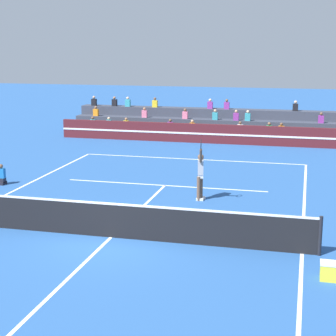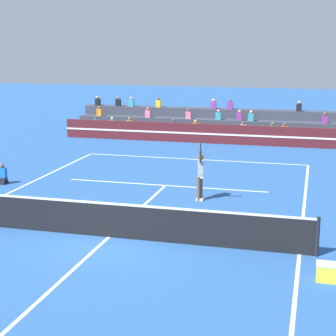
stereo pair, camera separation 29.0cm
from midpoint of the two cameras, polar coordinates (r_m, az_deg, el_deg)
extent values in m
plane|color=#285699|center=(16.78, -6.31, -7.02)|extent=(120.00, 120.00, 0.00)
cube|color=white|center=(27.85, 2.17, 0.90)|extent=(11.00, 0.10, 0.01)
cube|color=white|center=(15.82, 12.94, -8.48)|extent=(0.10, 23.80, 0.01)
cube|color=white|center=(22.66, -0.69, -1.78)|extent=(8.25, 0.10, 0.01)
cube|color=white|center=(16.78, -6.31, -7.00)|extent=(0.10, 12.85, 0.01)
cylinder|color=black|center=(15.64, 14.70, -6.70)|extent=(0.10, 0.10, 1.10)
cube|color=black|center=(16.62, -6.35, -5.39)|extent=(11.90, 0.02, 1.00)
cube|color=white|center=(16.47, -6.39, -3.64)|extent=(11.90, 0.04, 0.06)
cube|color=#51191E|center=(32.40, 3.94, 3.50)|extent=(18.00, 0.24, 1.10)
cube|color=white|center=(32.27, 3.90, 3.46)|extent=(18.00, 0.02, 0.10)
cube|color=#383D4C|center=(33.68, 4.31, 3.36)|extent=(17.95, 0.95, 0.55)
cube|color=yellow|center=(34.74, -4.51, 4.46)|extent=(0.32, 0.22, 0.44)
sphere|color=#9E7051|center=(34.70, -4.52, 4.98)|extent=(0.18, 0.18, 0.18)
cube|color=teal|center=(35.50, -7.88, 4.55)|extent=(0.32, 0.22, 0.44)
sphere|color=brown|center=(35.45, -7.89, 5.06)|extent=(0.18, 0.18, 0.18)
cube|color=orange|center=(33.66, 2.24, 4.23)|extent=(0.32, 0.22, 0.44)
sphere|color=tan|center=(33.62, 2.24, 4.77)|extent=(0.18, 0.18, 0.18)
cube|color=teal|center=(35.11, -6.25, 4.51)|extent=(0.32, 0.22, 0.44)
sphere|color=beige|center=(35.07, -6.27, 5.03)|extent=(0.18, 0.18, 0.18)
cube|color=purple|center=(33.97, -0.02, 4.32)|extent=(0.32, 0.22, 0.44)
sphere|color=brown|center=(33.92, -0.02, 4.85)|extent=(0.18, 0.18, 0.18)
cube|color=orange|center=(33.01, 11.18, 3.84)|extent=(0.32, 0.22, 0.44)
sphere|color=brown|center=(32.96, 11.21, 4.39)|extent=(0.18, 0.18, 0.18)
cube|color=silver|center=(33.20, 7.08, 4.03)|extent=(0.32, 0.22, 0.44)
sphere|color=brown|center=(33.16, 7.09, 4.58)|extent=(0.18, 0.18, 0.18)
cube|color=#338C4C|center=(33.05, 9.98, 3.90)|extent=(0.32, 0.22, 0.44)
sphere|color=brown|center=(33.00, 10.00, 4.45)|extent=(0.18, 0.18, 0.18)
cube|color=#383D4C|center=(34.57, 4.59, 4.05)|extent=(17.95, 0.95, 1.10)
cube|color=orange|center=(36.36, -7.56, 5.62)|extent=(0.32, 0.22, 0.44)
sphere|color=brown|center=(36.32, -7.58, 6.12)|extent=(0.18, 0.18, 0.18)
cube|color=pink|center=(34.65, 1.51, 5.39)|extent=(0.32, 0.22, 0.44)
sphere|color=brown|center=(34.61, 1.52, 5.92)|extent=(0.18, 0.18, 0.18)
cube|color=teal|center=(34.03, 7.86, 5.15)|extent=(0.32, 0.22, 0.44)
sphere|color=beige|center=(33.99, 7.87, 5.68)|extent=(0.18, 0.18, 0.18)
cube|color=purple|center=(34.11, 6.69, 5.20)|extent=(0.32, 0.22, 0.44)
sphere|color=tan|center=(34.07, 6.70, 5.73)|extent=(0.18, 0.18, 0.18)
cube|color=pink|center=(35.30, -2.63, 5.51)|extent=(0.32, 0.22, 0.44)
sphere|color=#9E7051|center=(35.26, -2.64, 6.03)|extent=(0.18, 0.18, 0.18)
cube|color=purple|center=(33.84, 15.04, 4.80)|extent=(0.32, 0.22, 0.44)
sphere|color=brown|center=(33.80, 15.07, 5.34)|extent=(0.18, 0.18, 0.18)
cube|color=teal|center=(34.29, 4.56, 5.28)|extent=(0.32, 0.22, 0.44)
sphere|color=tan|center=(34.26, 4.57, 5.81)|extent=(0.18, 0.18, 0.18)
cube|color=#383D4C|center=(35.46, 4.85, 4.70)|extent=(17.95, 0.95, 1.65)
cube|color=yellow|center=(36.03, -1.57, 6.54)|extent=(0.32, 0.22, 0.44)
sphere|color=brown|center=(36.00, -1.57, 7.05)|extent=(0.18, 0.18, 0.18)
cube|color=teal|center=(36.56, -4.34, 6.60)|extent=(0.32, 0.22, 0.44)
sphere|color=beige|center=(36.53, -4.35, 7.09)|extent=(0.18, 0.18, 0.18)
cube|color=black|center=(34.73, 12.58, 6.03)|extent=(0.32, 0.22, 0.44)
sphere|color=beige|center=(34.69, 12.61, 6.55)|extent=(0.18, 0.18, 0.18)
cube|color=black|center=(37.35, -7.75, 6.64)|extent=(0.32, 0.22, 0.44)
sphere|color=tan|center=(37.32, -7.76, 7.13)|extent=(0.18, 0.18, 0.18)
cube|color=black|center=(36.85, -5.68, 6.62)|extent=(0.32, 0.22, 0.44)
sphere|color=#9E7051|center=(36.82, -5.69, 7.11)|extent=(0.18, 0.18, 0.18)
cube|color=purple|center=(35.24, 4.06, 6.38)|extent=(0.32, 0.22, 0.44)
sphere|color=beige|center=(35.21, 4.07, 6.90)|extent=(0.18, 0.18, 0.18)
cube|color=purple|center=(35.08, 5.74, 6.32)|extent=(0.32, 0.22, 0.44)
sphere|color=brown|center=(35.05, 5.76, 6.84)|extent=(0.18, 0.18, 0.18)
cube|color=black|center=(23.84, -16.86, -1.47)|extent=(0.28, 0.36, 0.12)
cube|color=black|center=(23.81, -16.87, -1.19)|extent=(0.28, 0.24, 0.18)
cube|color=#1966B2|center=(23.75, -16.92, -0.51)|extent=(0.30, 0.18, 0.40)
sphere|color=brown|center=(23.69, -16.96, 0.18)|extent=(0.17, 0.17, 0.17)
cylinder|color=brown|center=(20.60, 2.96, -1.96)|extent=(0.14, 0.14, 0.90)
cylinder|color=brown|center=(20.39, 2.73, -2.11)|extent=(0.14, 0.14, 0.90)
cube|color=white|center=(20.39, 2.91, -0.70)|extent=(0.26, 0.35, 0.20)
cube|color=#B2B2B7|center=(20.32, 2.92, 0.12)|extent=(0.26, 0.39, 0.56)
sphere|color=brown|center=(20.25, 2.93, 1.12)|extent=(0.22, 0.22, 0.22)
cube|color=white|center=(20.71, 3.05, -3.05)|extent=(0.28, 0.17, 0.09)
cube|color=white|center=(20.50, 2.83, -3.21)|extent=(0.28, 0.17, 0.09)
cylinder|color=brown|center=(20.57, 2.92, 0.10)|extent=(0.09, 0.09, 0.56)
cylinder|color=brown|center=(19.86, 2.93, 1.24)|extent=(0.16, 0.39, 0.56)
cylinder|color=black|center=(19.60, 2.94, 2.12)|extent=(0.06, 0.14, 0.21)
torus|color=black|center=(19.48, 2.95, 2.52)|extent=(0.11, 0.42, 0.42)
sphere|color=#C6DB33|center=(22.56, 2.90, -1.78)|extent=(0.07, 0.07, 0.07)
cube|color=yellow|center=(14.27, 15.60, -10.15)|extent=(0.48, 0.36, 0.40)
cube|color=white|center=(14.18, 15.65, -9.31)|extent=(0.50, 0.38, 0.05)
camera|label=1|loc=(0.14, -90.40, -0.09)|focal=60.00mm
camera|label=2|loc=(0.14, 89.60, 0.09)|focal=60.00mm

